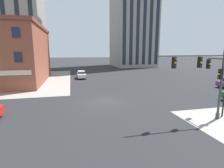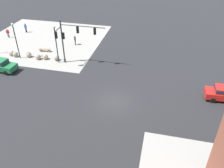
{
  "view_description": "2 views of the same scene",
  "coord_description": "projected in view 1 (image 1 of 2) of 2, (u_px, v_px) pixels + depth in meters",
  "views": [
    {
      "loc": [
        -3.67,
        -20.19,
        6.06
      ],
      "look_at": [
        1.17,
        0.52,
        2.07
      ],
      "focal_mm": 27.99,
      "sensor_mm": 36.0,
      "label": 1
    },
    {
      "loc": [
        -4.69,
        20.84,
        16.51
      ],
      "look_at": [
        -0.43,
        2.74,
        4.24
      ],
      "focal_mm": 37.87,
      "sensor_mm": 36.0,
      "label": 2
    }
  ],
  "objects": [
    {
      "name": "car_main_southbound_far",
      "position": [
        81.0,
        74.0,
        39.57
      ],
      "size": [
        1.91,
        4.41,
        1.68
      ],
      "color": "silver",
      "rests_on": "ground"
    },
    {
      "name": "traffic_signal_main",
      "position": [
        209.0,
        74.0,
        15.16
      ],
      "size": [
        6.4,
        2.09,
        6.31
      ],
      "color": "#383D38",
      "rests_on": "ground"
    },
    {
      "name": "ground_plane",
      "position": [
        104.0,
        102.0,
        21.27
      ],
      "size": [
        320.0,
        320.0,
        0.0
      ],
      "primitive_type": "plane",
      "color": "#262628"
    }
  ]
}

